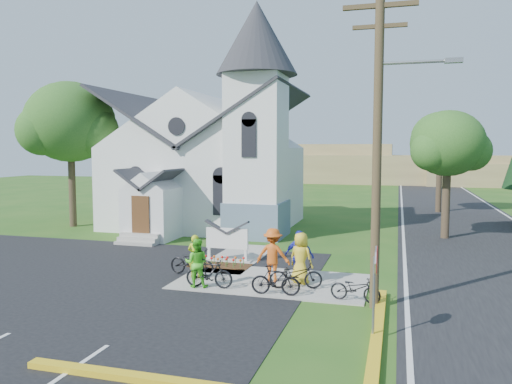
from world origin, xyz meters
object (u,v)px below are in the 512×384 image
(church_sign, at_px, (227,239))
(bike_3, at_px, (276,280))
(cyclist_1, at_px, (196,263))
(cyclist_4, at_px, (301,258))
(cyclist_3, at_px, (273,255))
(bike_2, at_px, (296,275))
(utility_pole, at_px, (380,134))
(bike_1, at_px, (209,273))
(bike_0, at_px, (192,262))
(cyclist_0, at_px, (195,256))
(cyclist_2, at_px, (299,256))
(stop_sign, at_px, (375,273))
(bike_4, at_px, (355,288))

(church_sign, bearing_deg, bike_3, -53.48)
(cyclist_1, xyz_separation_m, cyclist_4, (3.48, 1.47, 0.07))
(cyclist_3, bearing_deg, bike_2, 146.64)
(utility_pole, distance_m, bike_1, 7.55)
(bike_2, height_order, cyclist_3, cyclist_3)
(church_sign, relative_size, bike_1, 1.28)
(utility_pole, height_order, cyclist_3, utility_pole)
(cyclist_3, bearing_deg, bike_0, 3.24)
(cyclist_0, relative_size, cyclist_2, 0.87)
(stop_sign, distance_m, bike_0, 8.62)
(utility_pole, xyz_separation_m, bike_2, (-2.81, 1.26, -4.86))
(cyclist_4, bearing_deg, cyclist_2, -45.60)
(cyclist_1, xyz_separation_m, bike_1, (0.48, 0.00, -0.35))
(church_sign, distance_m, bike_0, 2.80)
(church_sign, distance_m, bike_2, 5.12)
(stop_sign, relative_size, cyclist_2, 1.30)
(cyclist_0, relative_size, bike_3, 0.99)
(church_sign, height_order, cyclist_0, cyclist_0)
(cyclist_1, height_order, bike_4, cyclist_1)
(stop_sign, xyz_separation_m, bike_0, (-7.13, 4.69, -1.22))
(bike_3, xyz_separation_m, cyclist_4, (0.54, 1.67, 0.44))
(church_sign, relative_size, bike_2, 1.18)
(stop_sign, height_order, bike_1, stop_sign)
(stop_sign, height_order, cyclist_2, stop_sign)
(bike_3, xyz_separation_m, bike_4, (2.64, 0.00, -0.07))
(cyclist_0, relative_size, cyclist_1, 0.95)
(bike_0, relative_size, cyclist_2, 1.02)
(cyclist_3, bearing_deg, bike_3, 109.89)
(bike_2, bearing_deg, bike_4, -128.96)
(church_sign, xyz_separation_m, bike_1, (0.79, -4.20, -0.46))
(church_sign, relative_size, cyclist_4, 1.17)
(utility_pole, xyz_separation_m, stop_sign, (0.07, -2.70, -3.62))
(cyclist_0, relative_size, cyclist_3, 0.84)
(church_sign, distance_m, bike_1, 4.30)
(church_sign, xyz_separation_m, cyclist_3, (2.74, -2.69, 0.01))
(bike_3, bearing_deg, bike_2, -30.86)
(cyclist_0, height_order, bike_1, cyclist_0)
(utility_pole, xyz_separation_m, bike_4, (-0.66, 0.30, -4.92))
(utility_pole, relative_size, cyclist_0, 6.04)
(stop_sign, xyz_separation_m, bike_4, (-0.73, 3.00, -1.30))
(church_sign, height_order, utility_pole, utility_pole)
(church_sign, bearing_deg, bike_4, -36.71)
(bike_1, bearing_deg, stop_sign, -121.84)
(church_sign, relative_size, bike_0, 1.13)
(bike_3, bearing_deg, cyclist_4, -21.34)
(utility_pole, bearing_deg, bike_0, 164.27)
(stop_sign, bearing_deg, church_sign, 131.88)
(bike_0, distance_m, bike_2, 4.32)
(church_sign, bearing_deg, cyclist_4, -35.73)
(bike_2, relative_size, bike_4, 1.13)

